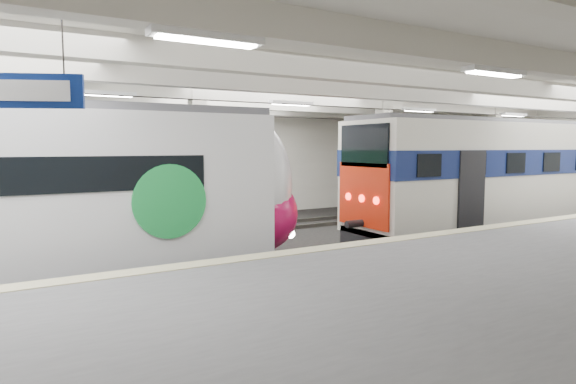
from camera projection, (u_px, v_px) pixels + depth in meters
station_hall at (359, 154)px, 13.37m from camera, size 36.00×24.00×5.75m
modern_emu at (56, 201)px, 11.22m from camera, size 13.85×2.86×4.47m
older_rer at (497, 174)px, 19.08m from camera, size 13.64×3.01×4.49m
far_train at (43, 181)px, 15.96m from camera, size 14.09×3.40×4.47m
wayfinding_sign at (12, 90)px, 6.36m from camera, size 1.71×0.80×1.23m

